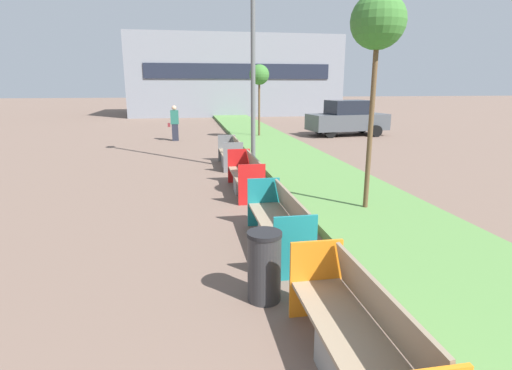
{
  "coord_description": "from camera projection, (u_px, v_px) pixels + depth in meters",
  "views": [
    {
      "loc": [
        -0.52,
        0.89,
        2.67
      ],
      "look_at": [
        0.9,
        8.95,
        0.6
      ],
      "focal_mm": 28.0,
      "sensor_mm": 36.0,
      "label": 1
    }
  ],
  "objects": [
    {
      "name": "sapling_tree_near",
      "position": [
        378.0,
        25.0,
        7.48
      ],
      "size": [
        1.04,
        1.04,
        4.34
      ],
      "color": "brown",
      "rests_on": "ground"
    },
    {
      "name": "sapling_tree_far",
      "position": [
        259.0,
        76.0,
        19.38
      ],
      "size": [
        0.97,
        0.97,
        3.62
      ],
      "color": "brown",
      "rests_on": "ground"
    },
    {
      "name": "pedestrian_walking",
      "position": [
        175.0,
        123.0,
        19.3
      ],
      "size": [
        0.53,
        0.24,
        1.69
      ],
      "color": "#232633",
      "rests_on": "ground"
    },
    {
      "name": "bench_teal_frame",
      "position": [
        279.0,
        227.0,
        6.62
      ],
      "size": [
        0.65,
        2.31,
        0.94
      ],
      "color": "gray",
      "rests_on": "ground"
    },
    {
      "name": "litter_bin",
      "position": [
        264.0,
        266.0,
        4.99
      ],
      "size": [
        0.44,
        0.44,
        0.91
      ],
      "color": "#2D2D30",
      "rests_on": "ground"
    },
    {
      "name": "bench_grey_frame",
      "position": [
        231.0,
        156.0,
        13.32
      ],
      "size": [
        0.65,
        1.98,
        0.94
      ],
      "color": "gray",
      "rests_on": "ground"
    },
    {
      "name": "planter_grass_strip",
      "position": [
        314.0,
        174.0,
        11.87
      ],
      "size": [
        2.8,
        120.0,
        0.18
      ],
      "color": "#568442",
      "rests_on": "ground"
    },
    {
      "name": "street_lamp_post",
      "position": [
        253.0,
        8.0,
        11.54
      ],
      "size": [
        0.24,
        0.44,
        8.86
      ],
      "color": "#56595B",
      "rests_on": "ground"
    },
    {
      "name": "parked_car_distant",
      "position": [
        347.0,
        118.0,
        21.37
      ],
      "size": [
        4.38,
        2.25,
        1.86
      ],
      "rotation": [
        0.0,
        0.0,
        0.12
      ],
      "color": "#474C51",
      "rests_on": "ground"
    },
    {
      "name": "bench_orange_frame",
      "position": [
        356.0,
        343.0,
        3.65
      ],
      "size": [
        0.65,
        2.19,
        0.94
      ],
      "color": "gray",
      "rests_on": "ground"
    },
    {
      "name": "building_backdrop",
      "position": [
        233.0,
        77.0,
        36.97
      ],
      "size": [
        18.17,
        8.96,
        6.78
      ],
      "color": "gray",
      "rests_on": "ground"
    },
    {
      "name": "bench_red_frame",
      "position": [
        246.0,
        178.0,
        10.09
      ],
      "size": [
        0.65,
        2.24,
        0.94
      ],
      "color": "gray",
      "rests_on": "ground"
    }
  ]
}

